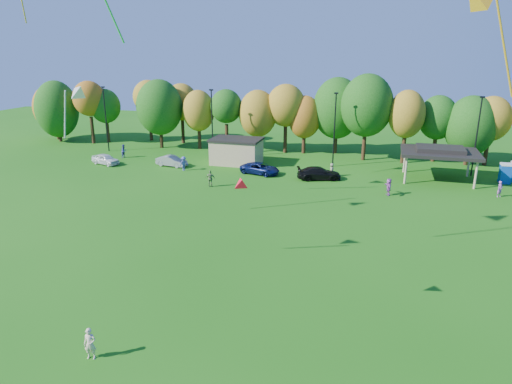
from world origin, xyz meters
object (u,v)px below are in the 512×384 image
(car_a, at_px, (105,159))
(car_b, at_px, (172,161))
(car_d, at_px, (319,173))
(kite_flyer, at_px, (90,344))
(car_c, at_px, (260,169))

(car_a, distance_m, car_b, 8.64)
(car_d, bearing_deg, kite_flyer, 152.60)
(car_a, distance_m, car_d, 27.13)
(kite_flyer, distance_m, car_d, 34.47)
(kite_flyer, xyz_separation_m, car_d, (5.82, 33.97, -0.09))
(car_b, relative_size, car_c, 0.86)
(kite_flyer, height_order, car_d, kite_flyer)
(kite_flyer, xyz_separation_m, car_c, (-1.19, 34.39, -0.15))
(kite_flyer, bearing_deg, car_b, 97.56)
(kite_flyer, bearing_deg, car_c, 79.40)
(kite_flyer, height_order, car_c, kite_flyer)
(car_b, distance_m, car_c, 11.60)
(car_d, bearing_deg, car_c, 68.89)
(car_b, bearing_deg, car_d, -85.17)
(kite_flyer, distance_m, car_b, 37.13)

